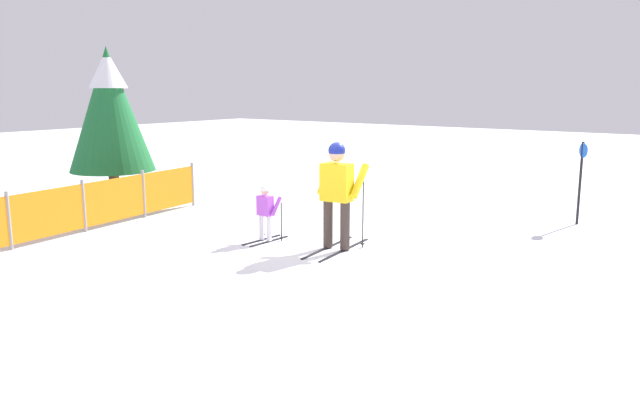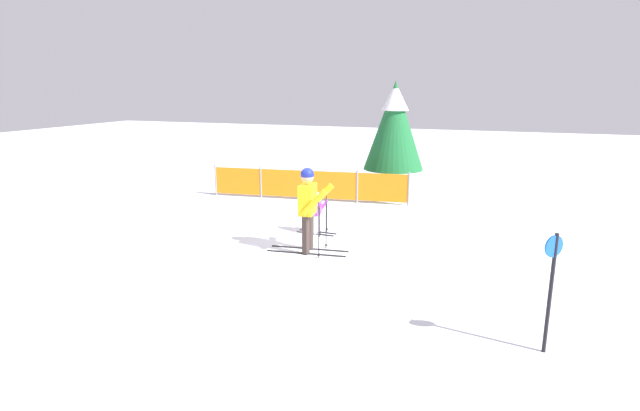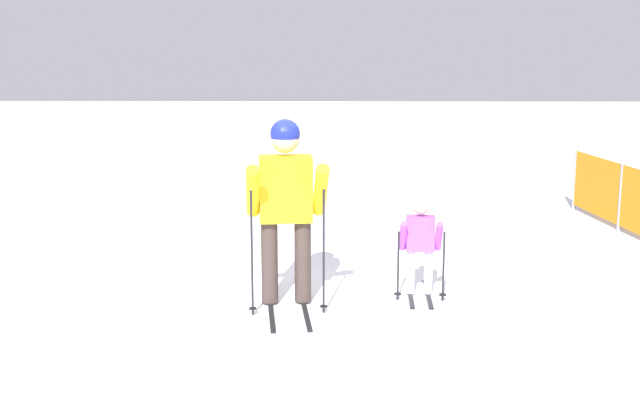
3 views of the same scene
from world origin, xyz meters
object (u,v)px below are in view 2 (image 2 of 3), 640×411
Objects in this scene: skier_adult at (309,203)px; trail_marker at (551,281)px; conifer_far at (394,124)px; skier_child at (317,210)px; safety_fence at (308,184)px.

skier_adult is 1.10× the size of trail_marker.
conifer_far is at bearing 112.92° from trail_marker.
skier_child is 0.62× the size of trail_marker.
trail_marker is (4.26, -2.68, -0.07)m from skier_adult.
skier_adult reaches higher than safety_fence.
conifer_far is 2.19× the size of trail_marker.
trail_marker is at bearing -49.88° from safety_fence.
skier_child is (-0.29, 1.28, -0.48)m from skier_adult.
conifer_far reaches higher than skier_child.
conifer_far is at bearing 43.86° from safety_fence.
trail_marker is (3.86, -9.12, -1.18)m from conifer_far.
skier_child is 5.44m from conifer_far.
safety_fence is 3.38m from conifer_far.
conifer_far is 9.98m from trail_marker.
safety_fence is at bearing -136.14° from conifer_far.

